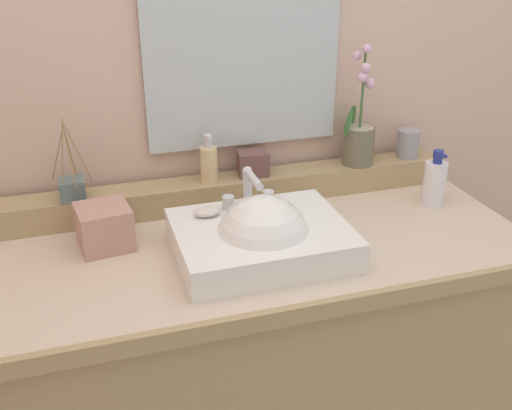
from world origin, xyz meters
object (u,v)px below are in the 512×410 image
(tumbler_cup, at_px, (408,143))
(reed_diffuser, at_px, (72,188))
(tissue_box, at_px, (104,227))
(trinket_box, at_px, (253,163))
(lotion_bottle, at_px, (434,182))
(soap_dispenser, at_px, (209,163))
(soap_bar, at_px, (207,212))
(sink_basin, at_px, (263,240))
(potted_plant, at_px, (359,137))

(tumbler_cup, xyz_separation_m, reed_diffuser, (-1.03, -0.02, -0.01))
(tumbler_cup, bearing_deg, reed_diffuser, -178.97)
(reed_diffuser, distance_m, tissue_box, 0.17)
(trinket_box, relative_size, lotion_bottle, 0.52)
(soap_dispenser, xyz_separation_m, tumbler_cup, (0.65, 0.01, -0.01))
(soap_bar, bearing_deg, reed_diffuser, 147.59)
(soap_dispenser, height_order, lotion_bottle, soap_dispenser)
(sink_basin, xyz_separation_m, soap_bar, (-0.12, 0.10, 0.05))
(soap_bar, xyz_separation_m, tissue_box, (-0.26, 0.06, -0.04))
(reed_diffuser, bearing_deg, tissue_box, -64.67)
(sink_basin, relative_size, potted_plant, 1.17)
(potted_plant, bearing_deg, tissue_box, -168.85)
(sink_basin, relative_size, tissue_box, 3.31)
(potted_plant, distance_m, trinket_box, 0.34)
(sink_basin, height_order, trinket_box, sink_basin)
(potted_plant, xyz_separation_m, soap_dispenser, (-0.47, 0.00, -0.03))
(sink_basin, relative_size, soap_dispenser, 3.04)
(soap_dispenser, distance_m, trinket_box, 0.14)
(soap_dispenser, relative_size, lotion_bottle, 0.82)
(tumbler_cup, bearing_deg, lotion_bottle, -95.11)
(lotion_bottle, bearing_deg, tumbler_cup, 84.89)
(soap_dispenser, xyz_separation_m, trinket_box, (0.14, 0.01, -0.02))
(sink_basin, bearing_deg, potted_plant, 37.98)
(soap_bar, xyz_separation_m, lotion_bottle, (0.69, 0.03, -0.02))
(sink_basin, height_order, tissue_box, sink_basin)
(sink_basin, distance_m, potted_plant, 0.54)
(potted_plant, height_order, trinket_box, potted_plant)
(soap_dispenser, height_order, trinket_box, soap_dispenser)
(soap_bar, bearing_deg, sink_basin, -40.89)
(tumbler_cup, xyz_separation_m, trinket_box, (-0.52, 0.00, -0.01))
(soap_dispenser, height_order, reed_diffuser, reed_diffuser)
(tissue_box, bearing_deg, tumbler_cup, 9.46)
(potted_plant, relative_size, soap_dispenser, 2.61)
(sink_basin, xyz_separation_m, soap_dispenser, (-0.06, 0.32, 0.10))
(lotion_bottle, bearing_deg, sink_basin, -166.68)
(trinket_box, bearing_deg, soap_bar, -123.45)
(trinket_box, distance_m, lotion_bottle, 0.54)
(reed_diffuser, height_order, trinket_box, reed_diffuser)
(reed_diffuser, height_order, lotion_bottle, reed_diffuser)
(reed_diffuser, height_order, tissue_box, reed_diffuser)
(soap_dispenser, relative_size, reed_diffuser, 0.62)
(trinket_box, bearing_deg, potted_plant, 4.88)
(lotion_bottle, relative_size, tissue_box, 1.32)
(soap_dispenser, bearing_deg, trinket_box, 4.43)
(reed_diffuser, bearing_deg, sink_basin, -34.86)
(soap_bar, xyz_separation_m, soap_dispenser, (0.06, 0.22, 0.05))
(sink_basin, distance_m, lotion_bottle, 0.59)
(sink_basin, xyz_separation_m, trinket_box, (0.08, 0.33, 0.07))
(soap_bar, distance_m, tissue_box, 0.27)
(potted_plant, bearing_deg, lotion_bottle, -48.74)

